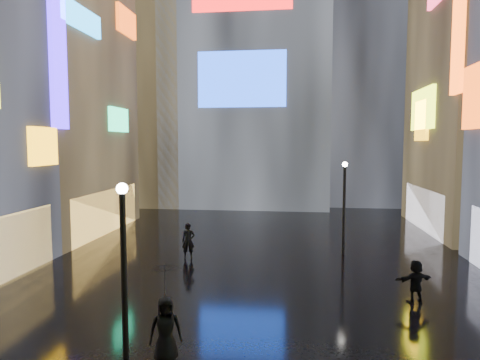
# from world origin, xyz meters

# --- Properties ---
(ground) EXTENTS (140.00, 140.00, 0.00)m
(ground) POSITION_xyz_m (0.00, 20.00, 0.00)
(ground) COLOR black
(ground) RESTS_ON ground
(building_left_far) EXTENTS (10.28, 12.00, 22.00)m
(building_left_far) POSITION_xyz_m (-15.98, 26.00, 10.98)
(building_left_far) COLOR black
(building_left_far) RESTS_ON ground
(tower_main) EXTENTS (16.00, 14.20, 42.00)m
(tower_main) POSITION_xyz_m (-3.00, 43.97, 21.01)
(tower_main) COLOR black
(tower_main) RESTS_ON ground
(tower_flank_right) EXTENTS (12.00, 12.00, 34.00)m
(tower_flank_right) POSITION_xyz_m (9.00, 46.00, 17.00)
(tower_flank_right) COLOR black
(tower_flank_right) RESTS_ON ground
(tower_flank_left) EXTENTS (10.00, 10.00, 26.00)m
(tower_flank_left) POSITION_xyz_m (-14.00, 42.00, 13.00)
(tower_flank_left) COLOR black
(tower_flank_left) RESTS_ON ground
(lamp_near) EXTENTS (0.30, 0.30, 5.20)m
(lamp_near) POSITION_xyz_m (-2.60, 8.47, 2.94)
(lamp_near) COLOR black
(lamp_near) RESTS_ON ground
(lamp_far) EXTENTS (0.30, 0.30, 5.20)m
(lamp_far) POSITION_xyz_m (4.56, 22.21, 2.94)
(lamp_far) COLOR black
(lamp_far) RESTS_ON ground
(pedestrian_4) EXTENTS (1.07, 0.87, 1.90)m
(pedestrian_4) POSITION_xyz_m (-1.79, 9.38, 0.95)
(pedestrian_4) COLOR black
(pedestrian_4) RESTS_ON ground
(pedestrian_5) EXTENTS (1.63, 1.02, 1.68)m
(pedestrian_5) POSITION_xyz_m (6.53, 15.07, 0.84)
(pedestrian_5) COLOR black
(pedestrian_5) RESTS_ON ground
(pedestrian_6) EXTENTS (0.78, 0.61, 1.91)m
(pedestrian_6) POSITION_xyz_m (-3.86, 20.23, 0.95)
(pedestrian_6) COLOR black
(pedestrian_6) RESTS_ON ground
(umbrella_2) EXTENTS (1.39, 1.40, 0.95)m
(umbrella_2) POSITION_xyz_m (-1.79, 9.38, 2.37)
(umbrella_2) COLOR black
(umbrella_2) RESTS_ON pedestrian_4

